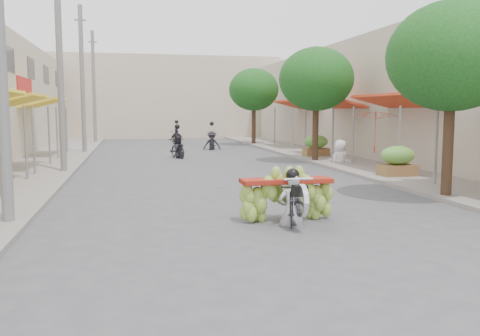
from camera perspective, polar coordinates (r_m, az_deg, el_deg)
name	(u,v)px	position (r m, az deg, el deg)	size (l,w,h in m)	color
ground	(305,250)	(8.90, 7.36, -9.14)	(120.00, 120.00, 0.00)	#4F4F54
sidewalk_left	(34,165)	(23.55, -22.13, 0.34)	(4.00, 60.00, 0.12)	gray
sidewalk_right	(339,158)	(25.20, 11.02, 1.08)	(4.00, 60.00, 0.12)	gray
shophouse_row_right	(445,98)	(26.62, 22.04, 7.34)	(9.77, 40.00, 6.00)	#B5AA96
far_building	(163,98)	(46.17, -8.62, 7.81)	(20.00, 6.00, 7.00)	beige
utility_pole_mid	(60,66)	(20.29, -19.56, 10.76)	(0.60, 0.24, 8.00)	slate
utility_pole_far	(82,80)	(29.22, -17.29, 9.42)	(0.60, 0.24, 8.00)	slate
utility_pole_back	(94,87)	(38.19, -16.08, 8.71)	(0.60, 0.24, 8.00)	slate
street_tree_near	(452,57)	(14.70, 22.71, 11.44)	(3.40, 3.40, 5.25)	#3A2719
street_tree_mid	(316,79)	(23.61, 8.56, 9.81)	(3.40, 3.40, 5.25)	#3A2719
street_tree_far	(254,90)	(35.09, 1.56, 8.77)	(3.40, 3.40, 5.25)	#3A2719
produce_crate_mid	(398,159)	(18.53, 17.28, 1.02)	(1.20, 0.88, 1.16)	brown
produce_crate_far	(316,144)	(25.78, 8.54, 2.70)	(1.20, 0.88, 1.16)	brown
banana_motorbike	(289,191)	(10.83, 5.53, -2.63)	(2.20, 1.78, 1.98)	black
market_umbrella	(376,109)	(19.76, 15.02, 6.38)	(2.29, 2.29, 1.65)	red
pedestrian	(340,140)	(23.00, 11.21, 3.14)	(1.11, 0.92, 1.94)	white
bg_motorbike_a	(177,143)	(25.63, -7.04, 2.75)	(1.03, 1.79, 1.95)	black
bg_motorbike_b	(212,136)	(30.89, -3.18, 3.59)	(1.12, 1.93, 1.95)	black
bg_motorbike_c	(177,133)	(36.36, -7.13, 3.94)	(1.08, 1.70, 1.95)	black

